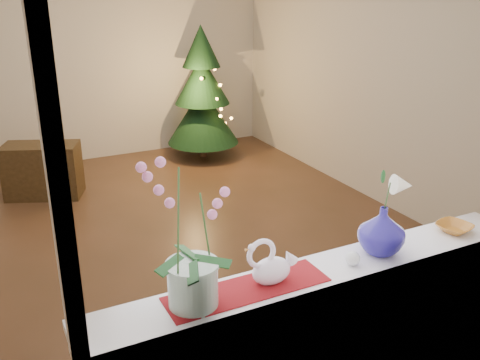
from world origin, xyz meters
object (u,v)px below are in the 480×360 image
object	(u,v)px
orchid_pot	(191,234)
swan	(272,261)
paperweight	(353,258)
xmas_tree	(202,93)
blue_vase	(382,227)
amber_dish	(454,228)
side_table	(43,171)

from	to	relation	value
orchid_pot	swan	size ratio (longest dim) A/B	2.61
swan	paperweight	bearing A→B (deg)	-21.09
orchid_pot	xmas_tree	world-z (taller)	xmas_tree
blue_vase	xmas_tree	size ratio (longest dim) A/B	0.16
amber_dish	paperweight	bearing A→B (deg)	-176.73
paperweight	side_table	xyz separation A→B (m)	(-0.87, 3.87, -0.68)
side_table	orchid_pot	bearing A→B (deg)	-65.30
blue_vase	side_table	bearing A→B (deg)	105.50
swan	amber_dish	xyz separation A→B (m)	(1.07, 0.00, -0.08)
amber_dish	xmas_tree	xyz separation A→B (m)	(0.45, 4.31, -0.13)
orchid_pot	swan	distance (m)	0.41
amber_dish	side_table	distance (m)	4.18
swan	paperweight	distance (m)	0.40
blue_vase	paperweight	world-z (taller)	blue_vase
swan	paperweight	xyz separation A→B (m)	(0.40, -0.04, -0.07)
orchid_pot	xmas_tree	size ratio (longest dim) A/B	0.38
blue_vase	amber_dish	xyz separation A→B (m)	(0.48, 0.00, -0.11)
swan	xmas_tree	xyz separation A→B (m)	(1.52, 4.31, -0.21)
paperweight	xmas_tree	xyz separation A→B (m)	(1.12, 4.35, -0.14)
paperweight	side_table	distance (m)	4.03
xmas_tree	side_table	xyz separation A→B (m)	(-1.99, -0.48, -0.53)
blue_vase	side_table	size ratio (longest dim) A/B	0.35
blue_vase	paperweight	bearing A→B (deg)	-168.69
paperweight	side_table	world-z (taller)	paperweight
xmas_tree	orchid_pot	bearing A→B (deg)	-113.44
xmas_tree	paperweight	bearing A→B (deg)	-104.44
blue_vase	amber_dish	size ratio (longest dim) A/B	1.81
blue_vase	paperweight	size ratio (longest dim) A/B	3.97
amber_dish	orchid_pot	bearing A→B (deg)	-179.61
side_table	swan	bearing A→B (deg)	-60.00
side_table	xmas_tree	bearing A→B (deg)	36.48
amber_dish	side_table	bearing A→B (deg)	111.95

